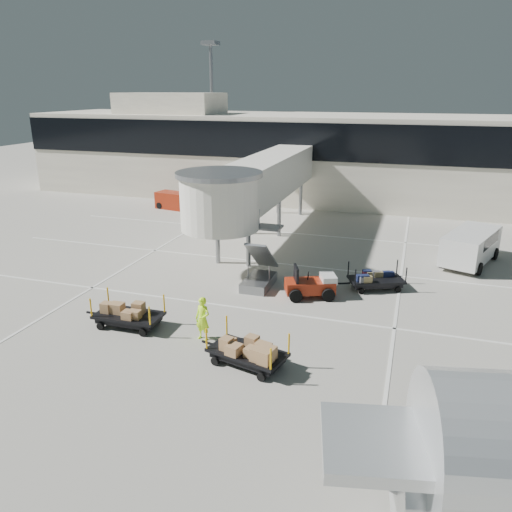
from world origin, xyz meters
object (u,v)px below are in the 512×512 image
at_px(baggage_tug, 311,285).
at_px(ground_worker, 203,319).
at_px(suitcase_cart, 376,280).
at_px(minivan, 472,244).
at_px(box_cart_near, 246,351).
at_px(box_cart_far, 129,315).
at_px(belt_loader, 177,201).

height_order(baggage_tug, ground_worker, ground_worker).
height_order(suitcase_cart, minivan, minivan).
relative_size(baggage_tug, box_cart_near, 0.74).
xyz_separation_m(baggage_tug, suitcase_cart, (3.13, 2.12, -0.11)).
bearing_deg(suitcase_cart, box_cart_far, -165.87).
bearing_deg(ground_worker, box_cart_far, -169.28).
bearing_deg(ground_worker, suitcase_cart, 63.71).
xyz_separation_m(baggage_tug, box_cart_far, (-7.19, -5.95, -0.05)).
xyz_separation_m(baggage_tug, box_cart_near, (-1.02, -7.47, -0.02)).
bearing_deg(belt_loader, baggage_tug, -35.24).
distance_m(baggage_tug, box_cart_far, 9.33).
xyz_separation_m(suitcase_cart, box_cart_near, (-4.15, -9.59, 0.09)).
xyz_separation_m(baggage_tug, belt_loader, (-15.73, 16.13, 0.13)).
bearing_deg(box_cart_near, ground_worker, 164.56).
distance_m(box_cart_near, ground_worker, 2.84).
xyz_separation_m(suitcase_cart, ground_worker, (-6.59, -8.20, 0.47)).
xyz_separation_m(suitcase_cart, minivan, (5.19, 6.19, 0.72)).
bearing_deg(box_cart_far, suitcase_cart, 37.16).
xyz_separation_m(baggage_tug, minivan, (8.32, 8.31, 0.61)).
height_order(box_cart_far, belt_loader, belt_loader).
height_order(box_cart_near, ground_worker, ground_worker).
distance_m(baggage_tug, suitcase_cart, 3.78).
relative_size(suitcase_cart, belt_loader, 0.83).
distance_m(suitcase_cart, minivan, 8.11).
xyz_separation_m(ground_worker, belt_loader, (-12.27, 22.20, -0.22)).
bearing_deg(suitcase_cart, minivan, 26.06).
bearing_deg(minivan, ground_worker, -108.83).
bearing_deg(box_cart_near, belt_loader, 136.25).
height_order(box_cart_near, belt_loader, belt_loader).
bearing_deg(ground_worker, belt_loader, 131.44).
relative_size(suitcase_cart, minivan, 0.61).
bearing_deg(ground_worker, box_cart_near, -17.23).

